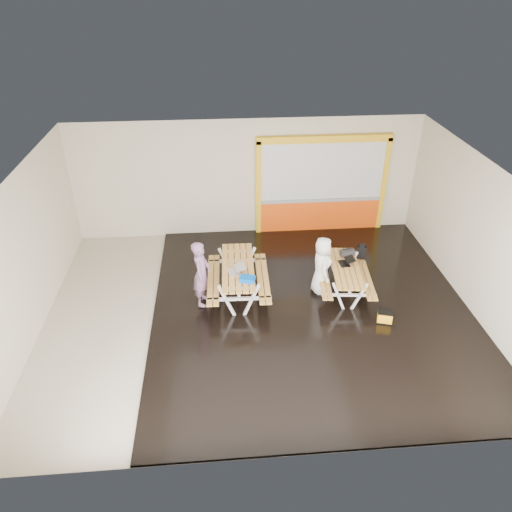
{
  "coord_description": "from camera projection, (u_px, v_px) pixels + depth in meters",
  "views": [
    {
      "loc": [
        -0.86,
        -9.15,
        7.13
      ],
      "look_at": [
        0.0,
        0.9,
        1.0
      ],
      "focal_mm": 33.97,
      "sensor_mm": 36.0,
      "label": 1
    }
  ],
  "objects": [
    {
      "name": "person_left",
      "position": [
        201.0,
        274.0,
        11.3
      ],
      "size": [
        0.52,
        0.68,
        1.66
      ],
      "primitive_type": "imported",
      "rotation": [
        0.0,
        0.0,
        1.35
      ],
      "color": "slate",
      "rests_on": "deck"
    },
    {
      "name": "picnic_table_right",
      "position": [
        345.0,
        273.0,
        11.9
      ],
      "size": [
        1.46,
        2.0,
        0.76
      ],
      "color": "#C89144",
      "rests_on": "deck"
    },
    {
      "name": "picnic_table_left",
      "position": [
        238.0,
        273.0,
        11.76
      ],
      "size": [
        1.54,
        2.23,
        0.88
      ],
      "color": "#C89144",
      "rests_on": "deck"
    },
    {
      "name": "deck",
      "position": [
        311.0,
        308.0,
        11.63
      ],
      "size": [
        7.5,
        7.98,
        0.05
      ],
      "primitive_type": "cube",
      "color": "black",
      "rests_on": "room"
    },
    {
      "name": "person_right",
      "position": [
        322.0,
        265.0,
        11.82
      ],
      "size": [
        0.48,
        0.74,
        1.5
      ],
      "primitive_type": "imported",
      "rotation": [
        0.0,
        0.0,
        1.58
      ],
      "color": "white",
      "rests_on": "deck"
    },
    {
      "name": "toolbox",
      "position": [
        347.0,
        253.0,
        12.26
      ],
      "size": [
        0.38,
        0.24,
        0.2
      ],
      "color": "black",
      "rests_on": "picnic_table_right"
    },
    {
      "name": "laptop_left",
      "position": [
        236.0,
        270.0,
        11.39
      ],
      "size": [
        0.46,
        0.43,
        0.17
      ],
      "color": "silver",
      "rests_on": "picnic_table_left"
    },
    {
      "name": "fluke_bag",
      "position": [
        385.0,
        317.0,
        11.05
      ],
      "size": [
        0.39,
        0.31,
        0.3
      ],
      "color": "black",
      "rests_on": "deck"
    },
    {
      "name": "room",
      "position": [
        259.0,
        248.0,
        10.64
      ],
      "size": [
        10.02,
        8.02,
        3.52
      ],
      "color": "beige",
      "rests_on": "ground"
    },
    {
      "name": "dark_case",
      "position": [
        323.0,
        288.0,
        12.18
      ],
      "size": [
        0.41,
        0.36,
        0.13
      ],
      "primitive_type": "cube",
      "rotation": [
        0.0,
        0.0,
        0.33
      ],
      "color": "black",
      "rests_on": "deck"
    },
    {
      "name": "laptop_right",
      "position": [
        346.0,
        262.0,
        11.93
      ],
      "size": [
        0.39,
        0.35,
        0.15
      ],
      "color": "black",
      "rests_on": "picnic_table_right"
    },
    {
      "name": "backpack",
      "position": [
        361.0,
        251.0,
        12.59
      ],
      "size": [
        0.28,
        0.21,
        0.41
      ],
      "color": "black",
      "rests_on": "picnic_table_right"
    },
    {
      "name": "kiosk",
      "position": [
        321.0,
        187.0,
        14.31
      ],
      "size": [
        3.88,
        0.16,
        3.0
      ],
      "color": "#F24E0C",
      "rests_on": "room"
    },
    {
      "name": "blue_pouch",
      "position": [
        247.0,
        279.0,
        11.09
      ],
      "size": [
        0.39,
        0.33,
        0.1
      ],
      "primitive_type": "cube",
      "rotation": [
        0.0,
        0.0,
        -0.3
      ],
      "color": "blue",
      "rests_on": "picnic_table_left"
    }
  ]
}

